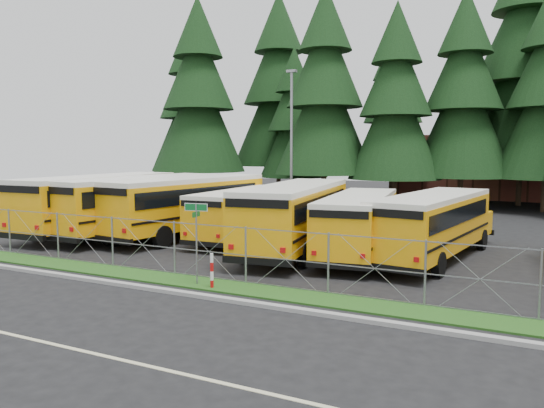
{
  "coord_description": "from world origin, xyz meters",
  "views": [
    {
      "loc": [
        7.77,
        -16.54,
        4.59
      ],
      "look_at": [
        -2.5,
        4.0,
        2.24
      ],
      "focal_mm": 35.0,
      "sensor_mm": 36.0,
      "label": 1
    }
  ],
  "objects": [
    {
      "name": "bus_2",
      "position": [
        -8.57,
        6.62,
        1.57
      ],
      "size": [
        4.24,
        12.26,
        3.15
      ],
      "primitive_type": null,
      "rotation": [
        0.0,
        0.0,
        -0.12
      ],
      "color": "#E19A07",
      "rests_on": "ground"
    },
    {
      "name": "chainlink_fence",
      "position": [
        0.0,
        -1.0,
        1.0
      ],
      "size": [
        44.0,
        0.1,
        2.0
      ],
      "primitive_type": null,
      "color": "gray",
      "rests_on": "ground"
    },
    {
      "name": "brick_building",
      "position": [
        6.0,
        40.0,
        3.0
      ],
      "size": [
        22.0,
        10.0,
        6.0
      ],
      "primitive_type": "cube",
      "color": "brown",
      "rests_on": "ground"
    },
    {
      "name": "conifer_0",
      "position": [
        -23.23,
        27.3,
        8.5
      ],
      "size": [
        7.68,
        7.68,
        16.99
      ],
      "primitive_type": null,
      "color": "black",
      "rests_on": "ground"
    },
    {
      "name": "bus_0",
      "position": [
        -13.63,
        5.47,
        1.6
      ],
      "size": [
        3.41,
        12.3,
        3.19
      ],
      "primitive_type": null,
      "rotation": [
        0.0,
        0.0,
        0.04
      ],
      "color": "#E19A07",
      "rests_on": "ground"
    },
    {
      "name": "bus_3",
      "position": [
        -5.51,
        7.11,
        1.28
      ],
      "size": [
        2.84,
        9.89,
        2.56
      ],
      "primitive_type": null,
      "rotation": [
        0.0,
        0.0,
        0.05
      ],
      "color": "#E19A07",
      "rests_on": "ground"
    },
    {
      "name": "light_standard",
      "position": [
        -7.81,
        17.69,
        5.5
      ],
      "size": [
        0.7,
        0.35,
        10.14
      ],
      "color": "gray",
      "rests_on": "ground"
    },
    {
      "name": "ground",
      "position": [
        0.0,
        0.0,
        0.0
      ],
      "size": [
        120.0,
        120.0,
        0.0
      ],
      "primitive_type": "plane",
      "color": "black",
      "rests_on": "ground"
    },
    {
      "name": "street_sign",
      "position": [
        -2.4,
        -1.9,
        2.03
      ],
      "size": [
        0.83,
        0.55,
        2.81
      ],
      "color": "gray",
      "rests_on": "ground"
    },
    {
      "name": "bus_5",
      "position": [
        0.99,
        5.6,
        1.34
      ],
      "size": [
        3.79,
        10.42,
        2.67
      ],
      "primitive_type": null,
      "rotation": [
        0.0,
        0.0,
        0.14
      ],
      "color": "#E19A07",
      "rests_on": "ground"
    },
    {
      "name": "conifer_1",
      "position": [
        -19.36,
        23.17,
        9.02
      ],
      "size": [
        8.16,
        8.16,
        18.04
      ],
      "primitive_type": null,
      "color": "black",
      "rests_on": "ground"
    },
    {
      "name": "bus_1",
      "position": [
        -11.06,
        5.88,
        1.58
      ],
      "size": [
        3.97,
        12.28,
        3.16
      ],
      "primitive_type": null,
      "rotation": [
        0.0,
        0.0,
        -0.09
      ],
      "color": "#E19A07",
      "rests_on": "ground"
    },
    {
      "name": "conifer_12",
      "position": [
        6.51,
        31.61,
        11.07
      ],
      "size": [
        10.02,
        10.02,
        22.15
      ],
      "primitive_type": null,
      "color": "black",
      "rests_on": "ground"
    },
    {
      "name": "bus_6",
      "position": [
        4.09,
        6.09,
        1.39
      ],
      "size": [
        3.93,
        10.84,
        2.78
      ],
      "primitive_type": null,
      "rotation": [
        0.0,
        0.0,
        -0.14
      ],
      "color": "#E19A07",
      "rests_on": "ground"
    },
    {
      "name": "conifer_10",
      "position": [
        -15.95,
        32.42,
        10.17
      ],
      "size": [
        9.2,
        9.2,
        20.35
      ],
      "primitive_type": null,
      "color": "black",
      "rests_on": "ground"
    },
    {
      "name": "road_lane_line",
      "position": [
        0.0,
        -8.0,
        0.01
      ],
      "size": [
        50.0,
        0.12,
        0.01
      ],
      "primitive_type": "cube",
      "color": "beige",
      "rests_on": "ground"
    },
    {
      "name": "conifer_5",
      "position": [
        2.47,
        27.05,
        8.43
      ],
      "size": [
        7.62,
        7.62,
        16.86
      ],
      "primitive_type": null,
      "color": "black",
      "rests_on": "ground"
    },
    {
      "name": "grass_verge",
      "position": [
        0.0,
        -1.7,
        0.03
      ],
      "size": [
        50.0,
        1.4,
        0.06
      ],
      "primitive_type": "cube",
      "color": "#194012",
      "rests_on": "ground"
    },
    {
      "name": "conifer_2",
      "position": [
        -12.52,
        28.59,
        7.0
      ],
      "size": [
        6.33,
        6.33,
        14.0
      ],
      "primitive_type": null,
      "color": "black",
      "rests_on": "ground"
    },
    {
      "name": "bus_4",
      "position": [
        -1.87,
        5.39,
        1.53
      ],
      "size": [
        4.29,
        11.92,
        3.06
      ],
      "primitive_type": null,
      "rotation": [
        0.0,
        0.0,
        0.13
      ],
      "color": "#E19A07",
      "rests_on": "ground"
    },
    {
      "name": "conifer_11",
      "position": [
        -4.66,
        33.88,
        7.9
      ],
      "size": [
        7.14,
        7.14,
        15.8
      ],
      "primitive_type": null,
      "color": "black",
      "rests_on": "ground"
    },
    {
      "name": "striped_bollard",
      "position": [
        -1.68,
        -2.08,
        0.6
      ],
      "size": [
        0.11,
        0.11,
        1.2
      ],
      "primitive_type": "cylinder",
      "color": "#B20C0C",
      "rests_on": "ground"
    },
    {
      "name": "conifer_3",
      "position": [
        -7.9,
        24.36,
        8.89
      ],
      "size": [
        8.04,
        8.04,
        17.78
      ],
      "primitive_type": null,
      "color": "black",
      "rests_on": "ground"
    },
    {
      "name": "conifer_4",
      "position": [
        -2.16,
        24.56,
        7.93
      ],
      "size": [
        7.17,
        7.17,
        15.85
      ],
      "primitive_type": null,
      "color": "black",
      "rests_on": "ground"
    },
    {
      "name": "curb",
      "position": [
        0.0,
        -3.1,
        0.06
      ],
      "size": [
        50.0,
        0.25,
        0.12
      ],
      "primitive_type": "cube",
      "color": "gray",
      "rests_on": "ground"
    }
  ]
}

